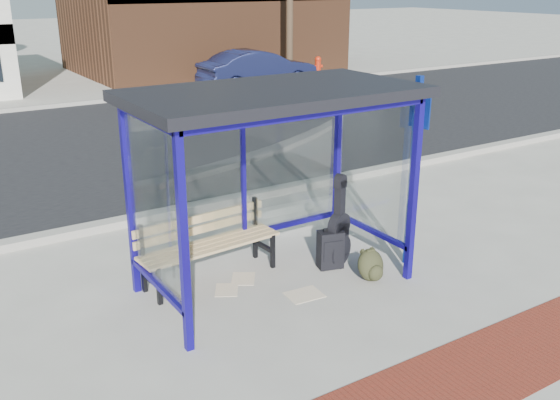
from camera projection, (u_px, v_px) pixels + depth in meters
ground at (275, 284)px, 7.71m from camera, size 120.00×120.00×0.00m
brick_paver_strip at (427, 395)px, 5.64m from camera, size 60.00×1.00×0.01m
curb_near at (179, 210)px, 9.99m from camera, size 60.00×0.25×0.12m
street_asphalt at (88, 146)px, 14.07m from camera, size 60.00×10.00×0.00m
curb_far at (36, 107)px, 18.11m from camera, size 60.00×0.25×0.12m
far_sidewalk at (23, 99)px, 19.64m from camera, size 60.00×4.00×0.01m
bus_shelter at (271, 118)px, 7.07m from camera, size 3.30×1.80×2.42m
bench at (207, 242)px, 7.73m from camera, size 1.86×0.59×0.86m
guitar_bag at (339, 235)px, 8.08m from camera, size 0.45×0.26×1.18m
suitcase at (330, 250)px, 8.06m from camera, size 0.36×0.28×0.56m
backpack at (371, 266)px, 7.74m from camera, size 0.37×0.35×0.41m
sign_post at (414, 162)px, 7.83m from camera, size 0.11×0.31×2.47m
newspaper_a at (227, 290)px, 7.55m from camera, size 0.41×0.43×0.01m
newspaper_b at (304, 295)px, 7.44m from camera, size 0.44×0.36×0.01m
newspaper_c at (243, 279)px, 7.84m from camera, size 0.44×0.46×0.01m
parked_car at (258, 70)px, 21.14m from camera, size 4.09×1.43×1.35m
fire_hydrant at (318, 66)px, 23.70m from camera, size 0.37×0.25×0.83m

